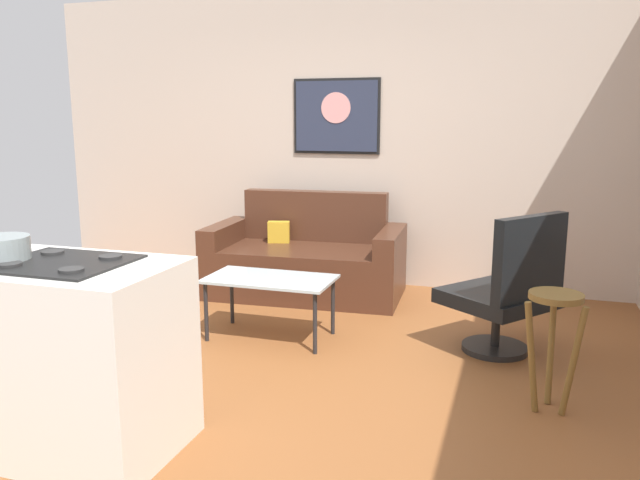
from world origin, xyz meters
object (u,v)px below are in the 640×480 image
at_px(couch, 306,261).
at_px(bar_stool, 554,324).
at_px(armchair, 509,290).
at_px(coffee_table, 270,283).
at_px(wall_painting, 336,116).
at_px(mixing_bowl, 1,250).

distance_m(couch, bar_stool, 2.76).
relative_size(couch, bar_stool, 2.66).
bearing_deg(couch, armchair, -29.90).
xyz_separation_m(couch, bar_stool, (2.06, -1.83, 0.20)).
height_order(couch, armchair, armchair).
height_order(coffee_table, wall_painting, wall_painting).
relative_size(coffee_table, bar_stool, 1.37).
height_order(bar_stool, mixing_bowl, mixing_bowl).
bearing_deg(bar_stool, wall_painting, 129.15).
xyz_separation_m(mixing_bowl, wall_painting, (0.61, 3.56, 0.63)).
xyz_separation_m(armchair, bar_stool, (0.26, -0.79, 0.04)).
bearing_deg(bar_stool, couch, 138.37).
bearing_deg(couch, mixing_bowl, -99.41).
xyz_separation_m(couch, mixing_bowl, (-0.50, -3.00, 0.68)).
height_order(coffee_table, armchair, armchair).
xyz_separation_m(coffee_table, mixing_bowl, (-0.64, -1.79, 0.57)).
bearing_deg(mixing_bowl, couch, 80.59).
relative_size(coffee_table, mixing_bowl, 3.48).
relative_size(mixing_bowl, wall_painting, 0.31).
xyz_separation_m(bar_stool, mixing_bowl, (-2.56, -1.17, 0.48)).
bearing_deg(mixing_bowl, wall_painting, 80.24).
relative_size(armchair, mixing_bowl, 3.71).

